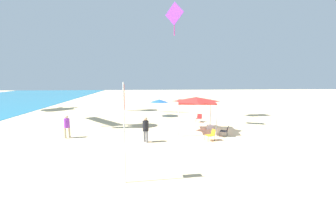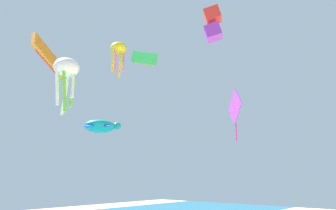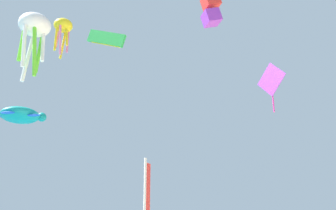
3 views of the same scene
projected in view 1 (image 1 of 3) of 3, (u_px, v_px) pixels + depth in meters
ground at (217, 131)px, 19.85m from camera, size 120.00×120.00×0.10m
canopy_tent at (196, 100)px, 19.08m from camera, size 3.60×3.30×2.94m
beach_umbrella at (159, 101)px, 26.69m from camera, size 2.14×2.14×2.02m
folding_chair_near_cooler at (211, 134)px, 16.66m from camera, size 0.66×0.73×0.82m
folding_chair_facing_ocean at (199, 117)px, 23.46m from camera, size 0.79×0.74×0.82m
folding_chair_left_of_tent at (225, 130)px, 17.85m from camera, size 0.75×0.79×0.82m
cooler_box at (210, 127)px, 20.20m from camera, size 0.55×0.70×0.40m
banner_flag at (124, 124)px, 9.83m from camera, size 0.36×0.06×4.40m
person_watching_sky at (146, 127)px, 16.18m from camera, size 0.43×0.43×1.81m
person_far_stroller at (67, 125)px, 17.32m from camera, size 0.41×0.41×1.74m
kite_diamond_purple at (174, 15)px, 20.11m from camera, size 1.37×1.53×2.88m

